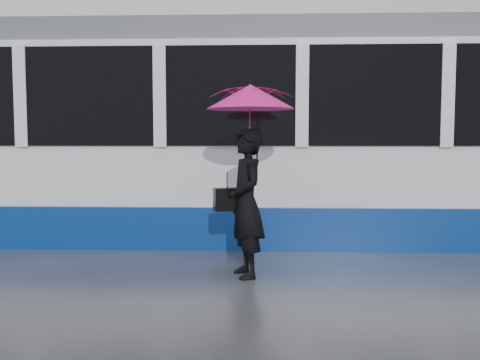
{
  "coord_description": "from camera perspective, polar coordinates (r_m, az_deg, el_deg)",
  "views": [
    {
      "loc": [
        0.02,
        -6.27,
        1.6
      ],
      "look_at": [
        -0.25,
        0.17,
        1.1
      ],
      "focal_mm": 40.0,
      "sensor_mm": 36.0,
      "label": 1
    }
  ],
  "objects": [
    {
      "name": "handbag",
      "position": [
        6.19,
        -1.38,
        -2.07
      ],
      "size": [
        0.33,
        0.22,
        0.45
      ],
      "rotation": [
        0.0,
        0.0,
        0.32
      ],
      "color": "black",
      "rests_on": "ground"
    },
    {
      "name": "ground",
      "position": [
        6.47,
        2.19,
        -9.88
      ],
      "size": [
        90.0,
        90.0,
        0.0
      ],
      "primitive_type": "plane",
      "color": "#28282C",
      "rests_on": "ground"
    },
    {
      "name": "rails",
      "position": [
        8.91,
        2.25,
        -5.84
      ],
      "size": [
        34.0,
        1.51,
        0.02
      ],
      "color": "#3F3D38",
      "rests_on": "ground"
    },
    {
      "name": "tram",
      "position": [
        8.83,
        9.27,
        4.63
      ],
      "size": [
        26.0,
        2.56,
        3.35
      ],
      "color": "white",
      "rests_on": "ground"
    },
    {
      "name": "umbrella",
      "position": [
        6.13,
        1.13,
        7.05
      ],
      "size": [
        1.28,
        1.28,
        1.16
      ],
      "rotation": [
        0.0,
        0.0,
        0.32
      ],
      "color": "#FB158A",
      "rests_on": "ground"
    },
    {
      "name": "woman",
      "position": [
        6.17,
        0.65,
        -2.48
      ],
      "size": [
        0.59,
        0.72,
        1.72
      ],
      "primitive_type": "imported",
      "rotation": [
        0.0,
        0.0,
        -1.25
      ],
      "color": "black",
      "rests_on": "ground"
    }
  ]
}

